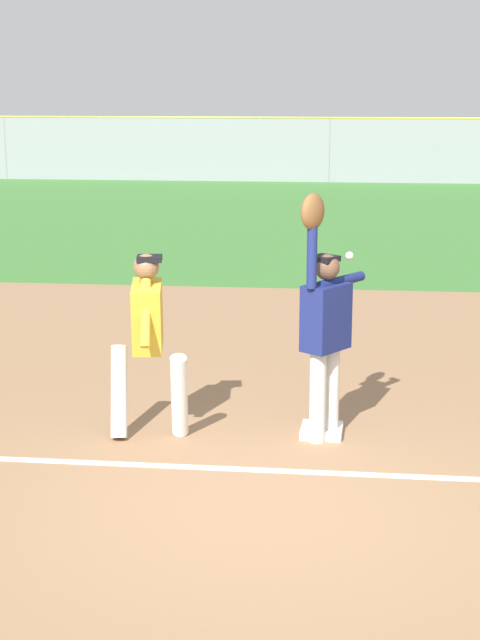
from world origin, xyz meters
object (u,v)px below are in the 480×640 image
object	(u,v)px
baseball	(349,256)
parked_car_black	(415,155)
parked_car_green	(129,153)
runner	(148,333)
first_base	(322,431)
fielder	(325,321)
parked_car_tan	(275,154)

from	to	relation	value
baseball	parked_car_black	distance (m)	27.50
baseball	parked_car_green	bearing A→B (deg)	106.17
runner	first_base	bearing A→B (deg)	1.02
fielder	runner	size ratio (longest dim) A/B	1.33
runner	parked_car_black	xyz separation A→B (m)	(4.20, 27.76, -0.32)
first_base	parked_car_tan	size ratio (longest dim) A/B	0.08
runner	parked_car_black	size ratio (longest dim) A/B	0.38
runner	parked_car_black	world-z (taller)	runner
first_base	parked_car_tan	distance (m)	27.59
parked_car_green	parked_car_tan	distance (m)	5.35
parked_car_green	parked_car_black	distance (m)	10.35
fielder	parked_car_black	world-z (taller)	fielder
parked_car_tan	parked_car_black	distance (m)	5.00
fielder	parked_car_black	bearing A→B (deg)	-59.41
fielder	first_base	bearing A→B (deg)	-49.88
runner	baseball	bearing A→B (deg)	4.30
baseball	fielder	bearing A→B (deg)	-129.12
first_base	parked_car_tan	xyz separation A→B (m)	(-2.37, 27.48, 0.63)
fielder	parked_car_green	distance (m)	28.71
parked_car_green	baseball	bearing A→B (deg)	-72.05
first_base	parked_car_black	size ratio (longest dim) A/B	0.08
first_base	baseball	xyz separation A→B (m)	(0.22, 0.14, 1.63)
baseball	parked_car_tan	world-z (taller)	baseball
parked_car_green	first_base	bearing A→B (deg)	-72.55
first_base	baseball	bearing A→B (deg)	32.91
runner	parked_car_tan	world-z (taller)	runner
baseball	parked_car_tan	size ratio (longest dim) A/B	0.02
baseball	parked_car_black	size ratio (longest dim) A/B	0.02
runner	fielder	bearing A→B (deg)	-3.16
parked_car_tan	baseball	bearing A→B (deg)	-88.20
runner	baseball	size ratio (longest dim) A/B	23.24
parked_car_green	parked_car_black	size ratio (longest dim) A/B	0.98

